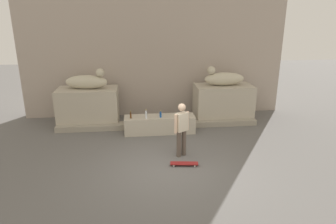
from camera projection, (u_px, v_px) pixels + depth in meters
ground_plane at (167, 168)px, 8.53m from camera, size 40.00×40.00×0.00m
facade_wall at (154, 36)px, 12.42m from camera, size 10.89×0.60×6.65m
pedestal_left at (89, 107)px, 11.74m from camera, size 2.29×1.24×1.45m
pedestal_right at (223, 103)px, 12.28m from camera, size 2.29×1.24×1.45m
statue_reclining_left at (87, 81)px, 11.43m from camera, size 1.66×0.78×0.78m
statue_reclining_right at (223, 78)px, 11.97m from camera, size 1.61×0.58×0.78m
ledge_block at (160, 124)px, 11.03m from camera, size 2.56×0.71×0.62m
skater at (182, 128)px, 8.99m from camera, size 0.47×0.36×1.67m
skateboard at (184, 163)px, 8.64m from camera, size 0.82×0.30×0.08m
bottle_blue at (161, 115)px, 10.80m from camera, size 0.07×0.07×0.25m
bottle_brown at (131, 115)px, 10.70m from camera, size 0.06×0.06×0.27m
bottle_clear at (146, 115)px, 10.66m from camera, size 0.07×0.07×0.33m
stair_step at (159, 125)px, 11.59m from camera, size 7.67×0.50×0.21m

